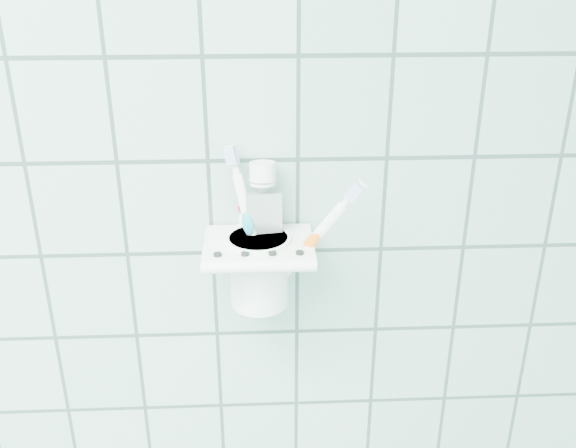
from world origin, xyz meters
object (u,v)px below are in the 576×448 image
Objects in this scene: toothbrush_pink at (266,228)px; toothbrush_blue at (254,208)px; cup at (259,267)px; toothbrush_orange at (267,220)px; toothpaste_tube at (264,222)px; holder_bracket at (259,248)px.

toothbrush_blue is (-0.01, 0.02, 0.01)m from toothbrush_pink.
cup is 0.47× the size of toothbrush_pink.
toothbrush_orange is at bearing 99.31° from toothbrush_pink.
toothbrush_blue is at bearing 109.12° from cup.
toothbrush_pink reaches higher than toothpaste_tube.
toothpaste_tube reaches higher than holder_bracket.
cup is 0.07m from toothbrush_blue.
toothbrush_blue reaches higher than holder_bracket.
holder_bracket is 0.03m from cup.
toothbrush_pink is at bearing -50.15° from cup.
holder_bracket is 0.59× the size of toothbrush_blue.
toothbrush_pink is 0.02m from toothbrush_orange.
toothbrush_orange is (0.01, 0.01, 0.03)m from holder_bracket.
toothbrush_orange is (0.01, 0.01, 0.06)m from cup.
cup is at bearing -136.36° from toothpaste_tube.
toothbrush_pink is 0.03m from toothbrush_blue.
cup is 0.05m from toothpaste_tube.
toothbrush_pink is 0.02m from toothpaste_tube.
holder_bracket is at bearing -86.99° from cup.
cup is 0.41× the size of toothbrush_blue.
toothbrush_orange is 1.11× the size of toothpaste_tube.
holder_bracket is 0.67× the size of toothbrush_pink.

